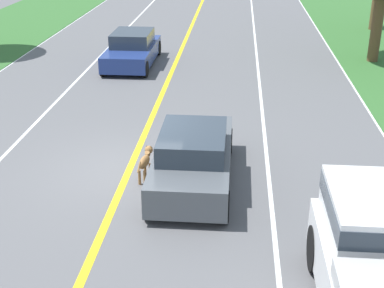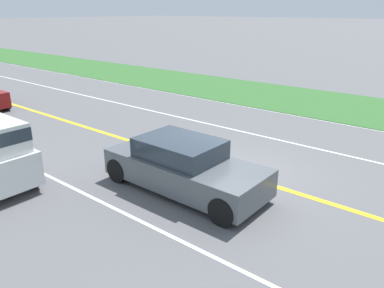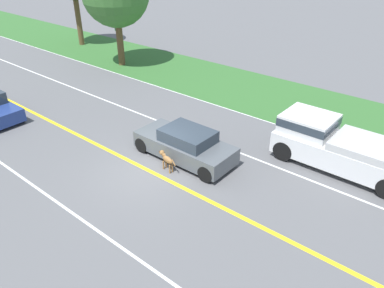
# 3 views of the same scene
# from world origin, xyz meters

# --- Properties ---
(ground_plane) EXTENTS (400.00, 400.00, 0.00)m
(ground_plane) POSITION_xyz_m (0.00, 0.00, 0.00)
(ground_plane) COLOR #5B5B5E
(centre_divider_line) EXTENTS (0.18, 160.00, 0.01)m
(centre_divider_line) POSITION_xyz_m (0.00, 0.00, 0.00)
(centre_divider_line) COLOR yellow
(centre_divider_line) RESTS_ON ground
(lane_edge_line_left) EXTENTS (0.14, 160.00, 0.01)m
(lane_edge_line_left) POSITION_xyz_m (-7.00, 0.00, 0.00)
(lane_edge_line_left) COLOR white
(lane_edge_line_left) RESTS_ON ground
(lane_dash_same_dir) EXTENTS (0.10, 160.00, 0.01)m
(lane_dash_same_dir) POSITION_xyz_m (3.50, 0.00, 0.00)
(lane_dash_same_dir) COLOR white
(lane_dash_same_dir) RESTS_ON ground
(lane_dash_oncoming) EXTENTS (0.10, 160.00, 0.01)m
(lane_dash_oncoming) POSITION_xyz_m (-3.50, 0.00, 0.00)
(lane_dash_oncoming) COLOR white
(lane_dash_oncoming) RESTS_ON ground
(grass_verge_left) EXTENTS (6.00, 160.00, 0.03)m
(grass_verge_left) POSITION_xyz_m (-10.00, 0.00, 0.01)
(grass_verge_left) COLOR #33662D
(grass_verge_left) RESTS_ON ground
(ego_car) EXTENTS (1.80, 4.36, 1.37)m
(ego_car) POSITION_xyz_m (1.67, -0.53, 0.65)
(ego_car) COLOR #51565B
(ego_car) RESTS_ON ground
(dog) EXTENTS (0.31, 1.03, 0.79)m
(dog) POSITION_xyz_m (0.51, -0.53, 0.51)
(dog) COLOR olive
(dog) RESTS_ON ground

